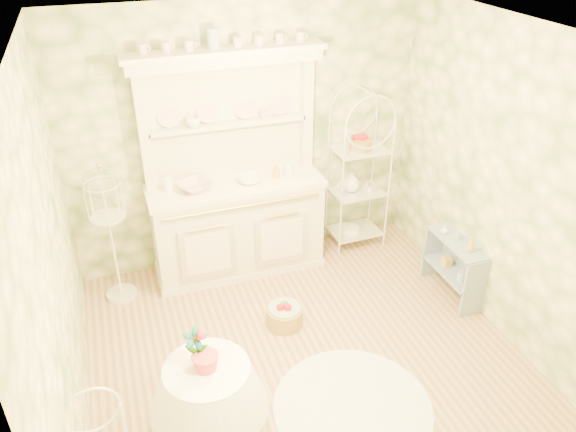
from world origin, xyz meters
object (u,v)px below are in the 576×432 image
object	(u,v)px
kitchen_dresser	(235,170)
floor_basket	(285,316)
bakers_rack	(358,173)
round_table	(210,401)
birdcage_stand	(111,235)
side_shelf	(454,266)

from	to	relation	value
kitchen_dresser	floor_basket	bearing A→B (deg)	-81.26
bakers_rack	round_table	size ratio (longest dim) A/B	2.21
floor_basket	birdcage_stand	bearing A→B (deg)	146.34
bakers_rack	round_table	bearing A→B (deg)	-136.76
kitchen_dresser	round_table	bearing A→B (deg)	-109.80
round_table	birdcage_stand	size ratio (longest dim) A/B	0.56
kitchen_dresser	round_table	distance (m)	2.32
side_shelf	floor_basket	xyz separation A→B (m)	(-1.72, 0.09, -0.23)
round_table	floor_basket	size ratio (longest dim) A/B	2.72
side_shelf	floor_basket	world-z (taller)	side_shelf
kitchen_dresser	birdcage_stand	xyz separation A→B (m)	(-1.24, -0.11, -0.43)
birdcage_stand	floor_basket	xyz separation A→B (m)	(1.40, -0.93, -0.62)
kitchen_dresser	bakers_rack	world-z (taller)	kitchen_dresser
bakers_rack	floor_basket	distance (m)	1.81
bakers_rack	side_shelf	xyz separation A→B (m)	(0.51, -1.18, -0.55)
bakers_rack	side_shelf	bearing A→B (deg)	-68.54
round_table	kitchen_dresser	bearing A→B (deg)	70.20
kitchen_dresser	side_shelf	distance (m)	2.34
round_table	floor_basket	bearing A→B (deg)	48.77
side_shelf	round_table	world-z (taller)	round_table
side_shelf	floor_basket	bearing A→B (deg)	178.07
side_shelf	floor_basket	size ratio (longest dim) A/B	2.57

